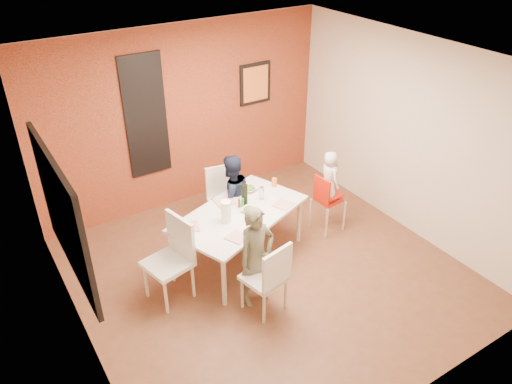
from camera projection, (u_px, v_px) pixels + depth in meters
ground at (269, 273)px, 6.36m from camera, size 4.50×4.50×0.00m
ceiling at (272, 63)px, 4.98m from camera, size 4.50×4.50×0.02m
wall_back at (185, 117)px, 7.30m from camera, size 4.50×0.02×2.70m
wall_front at (425, 296)px, 4.04m from camera, size 4.50×0.02×2.70m
wall_left at (69, 245)px, 4.63m from camera, size 0.02×4.50×2.70m
wall_right at (409, 137)px, 6.70m from camera, size 0.02×4.50×2.70m
brick_accent_wall at (185, 117)px, 7.28m from camera, size 4.50×0.02×2.70m
picture_window_frame at (63, 216)px, 4.69m from camera, size 0.05×1.70×1.30m
picture_window_pane at (64, 215)px, 4.69m from camera, size 0.02×1.55×1.15m
glassblock_strip at (146, 116)px, 6.92m from camera, size 0.55×0.03×1.70m
glassblock_surround at (146, 117)px, 6.92m from camera, size 0.60×0.03×1.76m
art_print_frame at (255, 84)px, 7.67m from camera, size 0.54×0.03×0.64m
art_print_canvas at (256, 84)px, 7.66m from camera, size 0.44×0.01×0.54m
dining_table at (239, 217)px, 6.28m from camera, size 1.96×1.50×0.72m
chair_near at (269, 276)px, 5.51m from camera, size 0.51×0.51×0.93m
chair_far at (224, 195)px, 6.99m from camera, size 0.50×0.50×0.94m
chair_left at (173, 254)px, 5.75m from camera, size 0.57×0.57×1.04m
high_chair at (326, 198)px, 6.92m from camera, size 0.39×0.39×0.88m
child_near at (256, 257)px, 5.62m from camera, size 0.48×0.33×1.27m
child_far at (231, 197)px, 6.75m from camera, size 0.62×0.50×1.24m
toddler at (329, 176)px, 6.75m from camera, size 0.26×0.37×0.71m
plate_near_left at (237, 237)px, 5.80m from camera, size 0.29×0.29×0.01m
plate_far_mid at (225, 202)px, 6.46m from camera, size 0.26×0.26×0.01m
plate_near_right at (283, 205)px, 6.39m from camera, size 0.29×0.29×0.01m
plate_far_left at (189, 227)px, 5.96m from camera, size 0.29×0.29×0.01m
salad_bowl_a at (249, 210)px, 6.25m from camera, size 0.24×0.24×0.05m
salad_bowl_b at (249, 189)px, 6.71m from camera, size 0.28×0.28×0.05m
wine_bottle at (245, 195)px, 6.31m from camera, size 0.08×0.08×0.31m
wine_glass_a at (255, 215)px, 6.05m from camera, size 0.06×0.06×0.18m
wine_glass_b at (262, 193)px, 6.48m from camera, size 0.06×0.06×0.18m
paper_towel_roll at (226, 211)px, 6.01m from camera, size 0.12×0.12×0.28m
condiment_red at (246, 200)px, 6.35m from camera, size 0.04×0.04×0.16m
condiment_green at (243, 203)px, 6.31m from camera, size 0.04×0.04×0.14m
condiment_brown at (239, 203)px, 6.32m from camera, size 0.03×0.03×0.13m
sippy_cup at (274, 182)px, 6.79m from camera, size 0.07×0.07×0.12m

